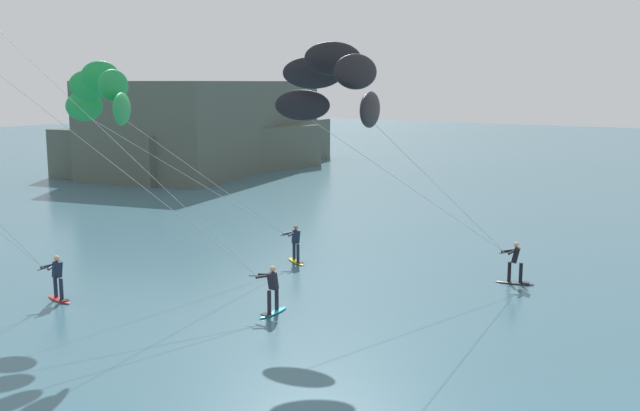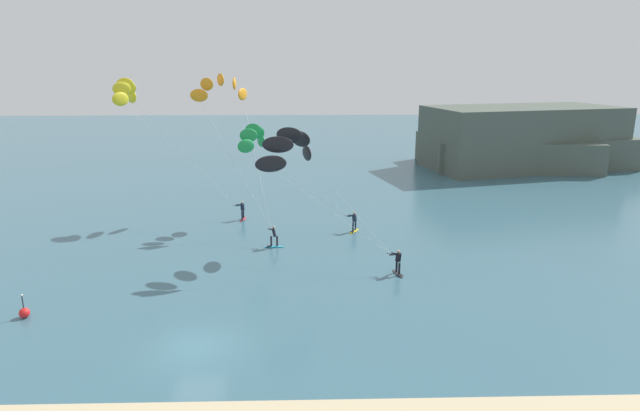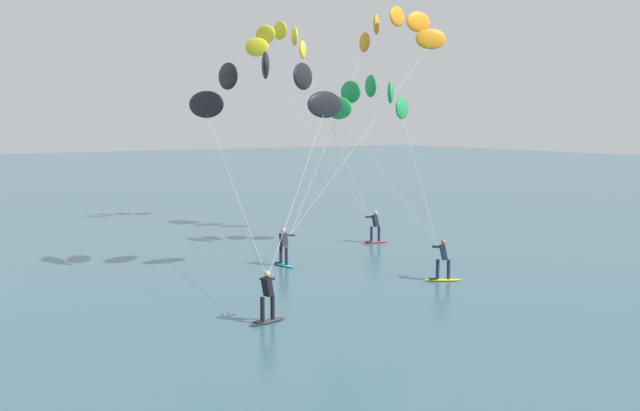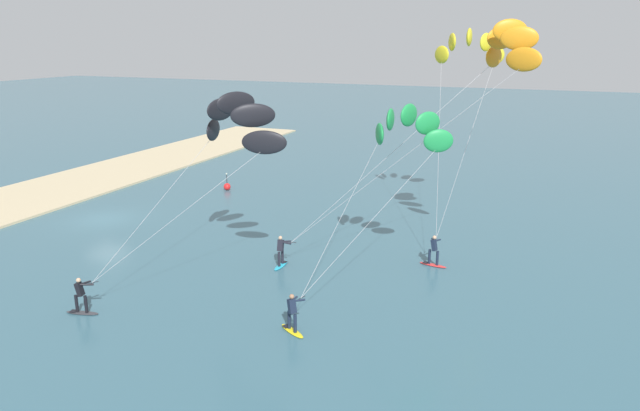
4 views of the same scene
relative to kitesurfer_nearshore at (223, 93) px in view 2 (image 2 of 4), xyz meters
name	(u,v)px [view 2 (image 2 of 4)]	position (x,y,z in m)	size (l,w,h in m)	color
ground_plane	(197,347)	(1.84, -24.27, -10.87)	(240.00, 240.00, 0.00)	#386070
kitesurfer_nearshore	(223,93)	(0.00, 0.00, 0.00)	(8.42, 12.12, 12.53)	#23ADD1
kitesurfer_mid_water	(258,141)	(3.32, -3.75, -3.71)	(9.95, 5.47, 8.60)	yellow
kitesurfer_far_out	(132,98)	(-7.06, -2.65, -0.26)	(10.20, 4.49, 12.23)	red
kitesurfer_downwind	(293,151)	(6.35, -11.46, -3.30)	(9.66, 7.89, 9.17)	#333338
marker_buoy	(24,312)	(-8.13, -20.90, -10.57)	(0.56, 0.56, 1.38)	red
distant_headland	(522,144)	(35.73, 21.71, -7.83)	(28.23, 18.57, 7.94)	#4C564C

